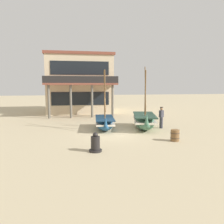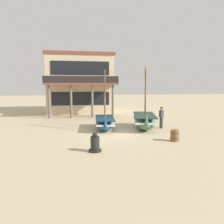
% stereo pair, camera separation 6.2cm
% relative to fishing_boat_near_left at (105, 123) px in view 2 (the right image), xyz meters
% --- Properties ---
extents(ground_plane, '(120.00, 120.00, 0.00)m').
position_rel_fishing_boat_near_left_xyz_m(ground_plane, '(0.47, -1.59, -0.52)').
color(ground_plane, tan).
extents(fishing_boat_near_left, '(1.72, 3.72, 4.54)m').
position_rel_fishing_boat_near_left_xyz_m(fishing_boat_near_left, '(0.00, 0.00, 0.00)').
color(fishing_boat_near_left, '#23517A').
rests_on(fishing_boat_near_left, ground).
extents(fishing_boat_centre_large, '(2.48, 4.28, 4.78)m').
position_rel_fishing_boat_near_left_xyz_m(fishing_boat_centre_large, '(3.07, -0.36, 0.10)').
color(fishing_boat_centre_large, '#427056').
rests_on(fishing_boat_centre_large, ground).
extents(fisherman_by_hull, '(0.42, 0.38, 1.68)m').
position_rel_fishing_boat_near_left_xyz_m(fisherman_by_hull, '(4.46, -0.37, 0.31)').
color(fisherman_by_hull, '#33333D').
rests_on(fisherman_by_hull, ground).
extents(capstan_winch, '(0.66, 0.66, 1.00)m').
position_rel_fishing_boat_near_left_xyz_m(capstan_winch, '(-1.34, -5.69, -0.13)').
color(capstan_winch, black).
rests_on(capstan_winch, ground).
extents(wooden_barrel, '(0.56, 0.56, 0.70)m').
position_rel_fishing_boat_near_left_xyz_m(wooden_barrel, '(3.66, -4.40, -0.17)').
color(wooden_barrel, brown).
rests_on(wooden_barrel, ground).
extents(harbor_building_main, '(7.96, 9.05, 7.08)m').
position_rel_fishing_boat_near_left_xyz_m(harbor_building_main, '(-1.41, 11.88, 3.02)').
color(harbor_building_main, beige).
rests_on(harbor_building_main, ground).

